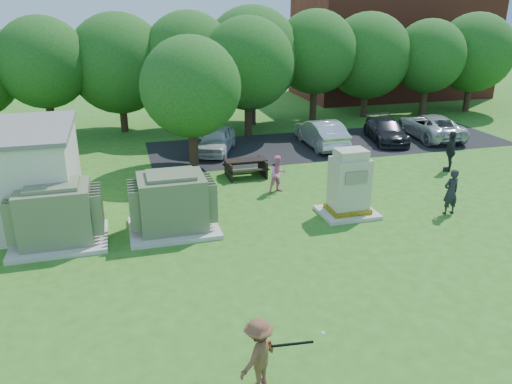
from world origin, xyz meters
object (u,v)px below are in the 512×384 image
object	(u,v)px
transformer_right	(172,204)
person_by_generator	(451,192)
car_silver_a	(321,133)
transformer_left	(56,216)
car_dark	(386,130)
batter	(259,354)
picnic_table	(246,166)
person_at_picnic	(278,174)
generator_cabinet	(349,187)
person_walking_right	(451,151)
car_white	(216,140)
car_silver_b	(430,126)

from	to	relation	value
transformer_right	person_by_generator	world-z (taller)	transformer_right
transformer_right	car_silver_a	world-z (taller)	transformer_right
transformer_left	transformer_right	xyz separation A→B (m)	(3.70, 0.00, 0.00)
car_dark	transformer_right	bearing A→B (deg)	-133.64
transformer_left	batter	xyz separation A→B (m)	(4.47, -8.01, -0.17)
transformer_left	picnic_table	bearing A→B (deg)	32.96
person_by_generator	car_dark	xyz separation A→B (m)	(2.97, 9.99, -0.24)
person_at_picnic	car_silver_a	world-z (taller)	person_at_picnic
generator_cabinet	car_dark	bearing A→B (deg)	53.85
picnic_table	generator_cabinet	bearing A→B (deg)	-63.96
generator_cabinet	batter	xyz separation A→B (m)	(-5.59, -7.67, -0.29)
person_at_picnic	person_walking_right	distance (m)	8.56
transformer_left	batter	world-z (taller)	transformer_left
person_walking_right	car_silver_a	xyz separation A→B (m)	(-4.12, 5.53, -0.20)
transformer_left	person_walking_right	distance (m)	17.12
generator_cabinet	car_dark	distance (m)	11.21
picnic_table	car_white	xyz separation A→B (m)	(-0.50, 4.21, 0.17)
batter	car_white	bearing A→B (deg)	-135.69
batter	transformer_left	bearing A→B (deg)	-98.10
picnic_table	car_dark	xyz separation A→B (m)	(9.15, 3.83, 0.13)
transformer_left	car_silver_b	size ratio (longest dim) A/B	0.60
batter	person_walking_right	xyz separation A→B (m)	(12.36, 11.14, 0.14)
car_white	car_dark	distance (m)	9.66
transformer_left	generator_cabinet	bearing A→B (deg)	-1.94
generator_cabinet	car_silver_a	size ratio (longest dim) A/B	0.55
person_walking_right	car_silver_b	distance (m)	6.20
person_walking_right	car_silver_b	world-z (taller)	person_walking_right
generator_cabinet	car_silver_a	bearing A→B (deg)	73.58
transformer_left	transformer_right	world-z (taller)	same
car_silver_a	person_by_generator	bearing A→B (deg)	96.21
picnic_table	person_by_generator	xyz separation A→B (m)	(6.19, -6.16, 0.37)
car_white	car_silver_a	world-z (taller)	car_silver_a
transformer_right	batter	size ratio (longest dim) A/B	1.88
person_at_picnic	person_walking_right	size ratio (longest dim) A/B	0.83
car_silver_a	car_dark	world-z (taller)	car_silver_a
picnic_table	person_walking_right	distance (m)	9.49
generator_cabinet	car_silver_a	xyz separation A→B (m)	(2.65, 9.00, -0.35)
person_by_generator	person_at_picnic	bearing A→B (deg)	-39.91
transformer_left	generator_cabinet	world-z (taller)	generator_cabinet
generator_cabinet	car_silver_b	xyz separation A→B (m)	(9.45, 9.06, -0.40)
picnic_table	person_by_generator	size ratio (longest dim) A/B	1.07
transformer_right	picnic_table	xyz separation A→B (m)	(3.81, 4.87, -0.48)
transformer_left	car_silver_a	size ratio (longest dim) A/B	0.66
batter	transformer_right	bearing A→B (deg)	-121.77
person_by_generator	person_at_picnic	distance (m)	6.65
car_white	car_silver_a	size ratio (longest dim) A/B	0.86
person_walking_right	car_silver_a	distance (m)	6.90
batter	person_at_picnic	size ratio (longest dim) A/B	1.02
batter	car_silver_b	distance (m)	22.50
car_silver_a	generator_cabinet	bearing A→B (deg)	74.12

